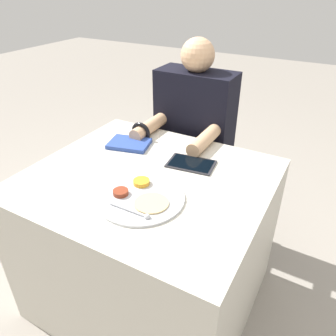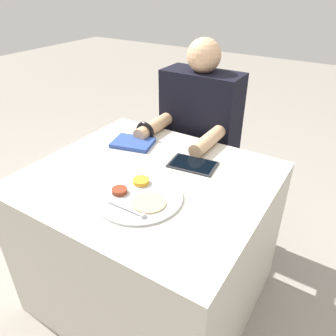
{
  "view_description": "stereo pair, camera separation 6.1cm",
  "coord_description": "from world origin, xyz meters",
  "px_view_note": "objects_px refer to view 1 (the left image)",
  "views": [
    {
      "loc": [
        0.65,
        -0.98,
        1.48
      ],
      "look_at": [
        0.09,
        0.01,
        0.8
      ],
      "focal_mm": 35.0,
      "sensor_mm": 36.0,
      "label": 1
    },
    {
      "loc": [
        0.7,
        -0.95,
        1.48
      ],
      "look_at": [
        0.09,
        0.01,
        0.8
      ],
      "focal_mm": 35.0,
      "sensor_mm": 36.0,
      "label": 2
    }
  ],
  "objects_px": {
    "thali_tray": "(140,197)",
    "red_notebook": "(129,144)",
    "person_diner": "(193,152)",
    "tablet_device": "(191,164)"
  },
  "relations": [
    {
      "from": "thali_tray",
      "to": "person_diner",
      "type": "distance_m",
      "value": 0.78
    },
    {
      "from": "thali_tray",
      "to": "tablet_device",
      "type": "relative_size",
      "value": 1.51
    },
    {
      "from": "tablet_device",
      "to": "person_diner",
      "type": "distance_m",
      "value": 0.49
    },
    {
      "from": "thali_tray",
      "to": "red_notebook",
      "type": "xyz_separation_m",
      "value": [
        -0.3,
        0.35,
        0.0
      ]
    },
    {
      "from": "tablet_device",
      "to": "person_diner",
      "type": "height_order",
      "value": "person_diner"
    },
    {
      "from": "thali_tray",
      "to": "tablet_device",
      "type": "height_order",
      "value": "thali_tray"
    },
    {
      "from": "thali_tray",
      "to": "red_notebook",
      "type": "height_order",
      "value": "thali_tray"
    },
    {
      "from": "person_diner",
      "to": "red_notebook",
      "type": "bearing_deg",
      "value": -112.89
    },
    {
      "from": "thali_tray",
      "to": "red_notebook",
      "type": "bearing_deg",
      "value": 130.34
    },
    {
      "from": "red_notebook",
      "to": "person_diner",
      "type": "bearing_deg",
      "value": 67.11
    }
  ]
}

